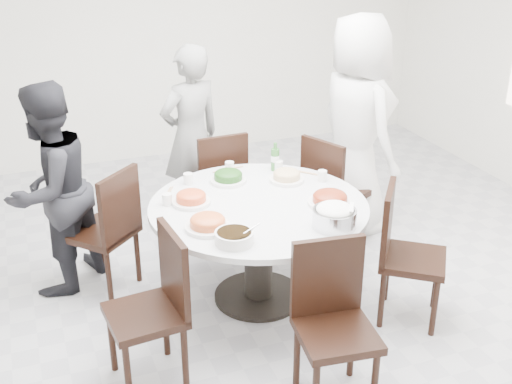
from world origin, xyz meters
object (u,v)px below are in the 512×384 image
object	(u,v)px
chair_se	(413,256)
soup_bowl	(234,237)
chair_ne	(336,190)
chair_nw	(101,230)
chair_n	(216,183)
chair_sw	(145,312)
diner_middle	(191,137)
diner_right	(356,126)
dining_table	(259,252)
beverage_bottle	(275,157)
diner_left	(50,190)
rice_bowl	(334,218)
chair_s	(337,331)

from	to	relation	value
chair_se	soup_bowl	bearing A→B (deg)	120.85
chair_ne	chair_nw	distance (m)	1.90
soup_bowl	chair_n	bearing A→B (deg)	76.89
chair_nw	chair_sw	distance (m)	1.12
chair_se	diner_middle	size ratio (longest dim) A/B	0.60
chair_ne	chair_n	bearing A→B (deg)	36.46
diner_right	diner_middle	xyz separation A→B (m)	(-1.26, 0.59, -0.13)
dining_table	chair_se	world-z (taller)	chair_se
diner_right	beverage_bottle	size ratio (longest dim) A/B	8.40
dining_table	diner_left	distance (m)	1.53
rice_bowl	diner_middle	bearing A→B (deg)	102.90
rice_bowl	dining_table	bearing A→B (deg)	124.29
chair_sw	soup_bowl	xyz separation A→B (m)	(0.59, 0.12, 0.31)
chair_se	diner_middle	bearing A→B (deg)	63.46
beverage_bottle	chair_sw	bearing A→B (deg)	-138.68
diner_right	diner_middle	distance (m)	1.40
diner_middle	diner_right	bearing A→B (deg)	137.01
chair_s	chair_se	size ratio (longest dim) A/B	1.00
dining_table	diner_left	world-z (taller)	diner_left
dining_table	chair_nw	xyz separation A→B (m)	(-1.01, 0.54, 0.10)
rice_bowl	chair_se	bearing A→B (deg)	-10.51
soup_bowl	chair_se	bearing A→B (deg)	-5.99
chair_nw	rice_bowl	size ratio (longest dim) A/B	3.41
chair_se	rice_bowl	world-z (taller)	chair_se
dining_table	chair_se	bearing A→B (deg)	-33.47
chair_s	diner_middle	xyz separation A→B (m)	(-0.13, 2.50, 0.32)
chair_nw	beverage_bottle	size ratio (longest dim) A/B	4.30
chair_n	chair_s	size ratio (longest dim) A/B	1.00
chair_se	beverage_bottle	xyz separation A→B (m)	(-0.54, 1.11, 0.39)
chair_n	diner_right	distance (m)	1.26
dining_table	soup_bowl	distance (m)	0.70
chair_n	chair_s	xyz separation A→B (m)	(0.01, -2.19, 0.00)
diner_middle	rice_bowl	world-z (taller)	diner_middle
diner_right	soup_bowl	world-z (taller)	diner_right
chair_ne	chair_sw	bearing A→B (deg)	98.25
dining_table	chair_s	size ratio (longest dim) A/B	1.58
diner_middle	beverage_bottle	distance (m)	0.95
chair_sw	dining_table	bearing A→B (deg)	116.52
diner_right	diner_left	world-z (taller)	diner_right
chair_nw	dining_table	bearing A→B (deg)	108.43
chair_s	diner_left	distance (m)	2.28
chair_s	diner_right	world-z (taller)	diner_right
chair_n	chair_nw	world-z (taller)	same
chair_s	diner_left	world-z (taller)	diner_left
soup_bowl	beverage_bottle	distance (m)	1.19
chair_s	soup_bowl	world-z (taller)	chair_s
chair_n	diner_right	world-z (taller)	diner_right
diner_right	rice_bowl	size ratio (longest dim) A/B	6.66
chair_ne	rice_bowl	distance (m)	1.24
diner_left	soup_bowl	xyz separation A→B (m)	(0.98, -1.14, 0.01)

